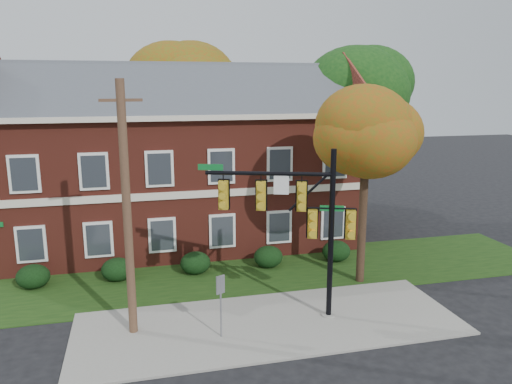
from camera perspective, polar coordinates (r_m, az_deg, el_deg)
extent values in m
plane|color=black|center=(18.05, 2.45, -16.32)|extent=(120.00, 120.00, 0.00)
cube|color=gray|center=(18.88, 1.57, -14.81)|extent=(14.00, 5.00, 0.08)
cube|color=#193811|center=(23.32, -1.74, -9.44)|extent=(30.00, 6.00, 0.04)
cube|color=maroon|center=(27.80, -8.44, 1.45)|extent=(18.00, 8.00, 7.00)
cube|color=beige|center=(27.37, -8.68, 8.92)|extent=(18.80, 8.80, 0.24)
cube|color=beige|center=(23.87, -7.50, -0.29)|extent=(18.00, 0.12, 0.35)
ellipsoid|color=black|center=(23.78, -24.13, -8.81)|extent=(1.40, 1.26, 1.05)
ellipsoid|color=black|center=(23.37, -15.58, -8.53)|extent=(1.40, 1.26, 1.05)
ellipsoid|color=black|center=(23.49, -6.94, -8.05)|extent=(1.40, 1.26, 1.05)
ellipsoid|color=black|center=(24.11, 1.41, -7.41)|extent=(1.40, 1.26, 1.05)
ellipsoid|color=black|center=(25.22, 9.16, -6.68)|extent=(1.40, 1.26, 1.05)
cylinder|color=black|center=(22.19, 12.07, -3.06)|extent=(0.36, 0.36, 5.76)
ellipsoid|color=#B23A0F|center=(21.54, 12.50, 6.22)|extent=(4.25, 4.25, 3.60)
ellipsoid|color=#B23A0F|center=(21.45, 14.53, 7.71)|extent=(3.50, 3.50, 3.00)
cylinder|color=black|center=(31.69, 11.59, 2.68)|extent=(0.36, 0.36, 7.04)
ellipsoid|color=#0F3711|center=(31.29, 11.94, 10.65)|extent=(5.95, 5.95, 5.04)
ellipsoid|color=#0F3711|center=(31.20, 13.89, 11.66)|extent=(4.90, 4.90, 4.20)
cylinder|color=black|center=(35.70, -8.12, 4.37)|extent=(0.36, 0.36, 7.68)
ellipsoid|color=#A23A0D|center=(35.38, -8.36, 12.10)|extent=(6.46, 6.46, 5.47)
ellipsoid|color=#A23A0D|center=(34.93, -6.70, 13.13)|extent=(5.32, 5.32, 4.56)
cylinder|color=gray|center=(19.56, 8.28, -13.84)|extent=(0.51, 0.51, 0.15)
cylinder|color=black|center=(18.41, 8.57, -5.04)|extent=(0.26, 0.26, 6.41)
cylinder|color=black|center=(17.86, 1.46, 2.13)|extent=(4.38, 1.62, 0.15)
cylinder|color=black|center=(18.13, 8.68, -1.86)|extent=(1.58, 0.60, 0.07)
cube|color=gold|center=(18.19, -3.75, -0.36)|extent=(0.47, 0.39, 1.06)
cube|color=gold|center=(18.04, 0.57, -0.44)|extent=(0.47, 0.39, 1.06)
cube|color=gold|center=(17.99, 5.23, -0.52)|extent=(0.47, 0.39, 1.06)
cube|color=silver|center=(17.91, 2.91, 0.80)|extent=(0.53, 0.21, 0.69)
cube|color=#0D6526|center=(18.07, -5.23, 2.85)|extent=(0.88, 0.33, 0.22)
cube|color=gold|center=(18.24, 6.46, -3.63)|extent=(0.47, 0.39, 1.06)
cube|color=gold|center=(18.34, 10.76, -3.69)|extent=(0.47, 0.39, 1.06)
cube|color=#0D6526|center=(18.13, 8.68, -1.86)|extent=(0.83, 0.32, 0.21)
cylinder|color=#523726|center=(17.27, -14.52, -2.31)|extent=(0.32, 0.32, 8.81)
cube|color=#523726|center=(16.76, -15.21, 10.10)|extent=(1.37, 0.22, 0.10)
cylinder|color=slate|center=(17.52, -4.04, -13.04)|extent=(0.08, 0.08, 2.30)
cube|color=slate|center=(17.19, -4.08, -10.52)|extent=(0.32, 0.18, 0.65)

